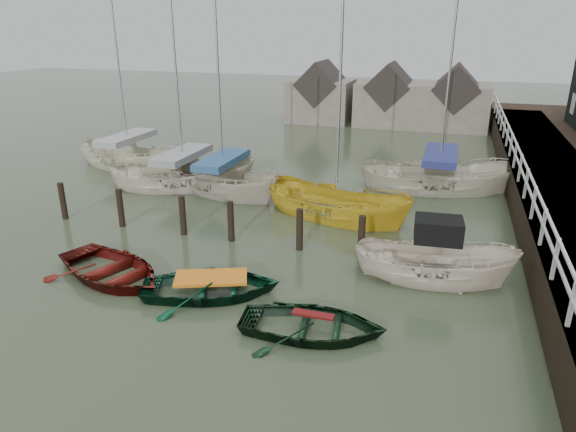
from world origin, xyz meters
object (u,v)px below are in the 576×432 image
(sailboat_a, at_px, (184,186))
(sailboat_e, at_px, (130,166))
(rowboat_green, at_px, (212,294))
(motorboat, at_px, (433,278))
(rowboat_red, at_px, (112,278))
(sailboat_b, at_px, (224,191))
(rowboat_dkgreen, at_px, (313,333))
(sailboat_c, at_px, (336,215))
(sailboat_d, at_px, (437,188))

(sailboat_a, height_order, sailboat_e, sailboat_a)
(rowboat_green, distance_m, motorboat, 6.26)
(rowboat_red, height_order, sailboat_a, sailboat_a)
(sailboat_b, bearing_deg, rowboat_dkgreen, -123.59)
(sailboat_a, bearing_deg, rowboat_green, -169.04)
(motorboat, relative_size, sailboat_b, 0.45)
(sailboat_c, xyz_separation_m, sailboat_e, (-11.62, 3.72, 0.04))
(rowboat_dkgreen, xyz_separation_m, sailboat_a, (-8.56, 9.48, 0.06))
(rowboat_green, distance_m, sailboat_b, 9.08)
(rowboat_red, xyz_separation_m, sailboat_a, (-2.31, 8.53, 0.06))
(rowboat_green, xyz_separation_m, rowboat_dkgreen, (3.09, -0.96, 0.00))
(rowboat_red, distance_m, rowboat_dkgreen, 6.32)
(sailboat_d, bearing_deg, sailboat_a, 95.79)
(rowboat_green, xyz_separation_m, motorboat, (5.66, 2.67, 0.09))
(sailboat_c, bearing_deg, rowboat_red, 162.53)
(motorboat, relative_size, sailboat_d, 0.38)
(sailboat_d, bearing_deg, rowboat_dkgreen, 159.59)
(rowboat_dkgreen, bearing_deg, sailboat_b, 27.77)
(sailboat_a, xyz_separation_m, sailboat_d, (10.85, 3.08, -0.00))
(rowboat_red, distance_m, sailboat_a, 8.84)
(sailboat_c, height_order, sailboat_e, sailboat_c)
(rowboat_red, relative_size, rowboat_dkgreen, 1.15)
(rowboat_dkgreen, xyz_separation_m, sailboat_c, (-1.26, 7.93, 0.02))
(sailboat_b, bearing_deg, sailboat_d, -48.78)
(rowboat_green, distance_m, sailboat_a, 10.12)
(rowboat_red, height_order, rowboat_dkgreen, rowboat_red)
(sailboat_c, relative_size, sailboat_d, 0.94)
(rowboat_green, bearing_deg, sailboat_e, 20.46)
(motorboat, bearing_deg, rowboat_green, 110.55)
(motorboat, relative_size, sailboat_e, 0.45)
(sailboat_b, xyz_separation_m, sailboat_d, (8.87, 3.22, 0.00))
(rowboat_dkgreen, relative_size, sailboat_d, 0.29)
(sailboat_d, bearing_deg, sailboat_b, 99.87)
(rowboat_green, relative_size, sailboat_d, 0.30)
(rowboat_red, xyz_separation_m, motorboat, (8.82, 2.69, 0.09))
(rowboat_green, height_order, rowboat_dkgreen, rowboat_green)
(rowboat_red, bearing_deg, sailboat_b, 23.69)
(motorboat, bearing_deg, sailboat_d, -2.95)
(rowboat_red, bearing_deg, sailboat_d, -14.84)
(sailboat_b, bearing_deg, sailboat_e, 91.18)
(rowboat_dkgreen, bearing_deg, sailboat_d, -17.70)
(rowboat_green, distance_m, sailboat_e, 14.49)
(rowboat_red, bearing_deg, sailboat_a, 36.64)
(sailboat_c, distance_m, sailboat_d, 5.83)
(sailboat_e, bearing_deg, motorboat, -100.28)
(rowboat_green, relative_size, sailboat_b, 0.35)
(sailboat_a, bearing_deg, motorboat, -139.43)
(sailboat_d, bearing_deg, rowboat_red, 133.60)
(rowboat_dkgreen, bearing_deg, sailboat_a, 34.74)
(sailboat_a, distance_m, sailboat_b, 1.99)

